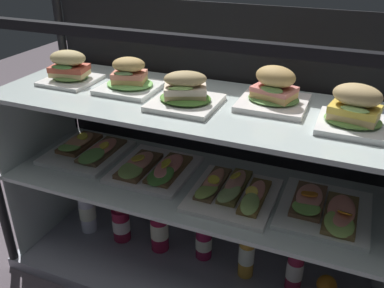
{
  "coord_description": "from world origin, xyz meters",
  "views": [
    {
      "loc": [
        0.47,
        -1.12,
        1.19
      ],
      "look_at": [
        0.0,
        0.0,
        0.57
      ],
      "focal_mm": 38.92,
      "sensor_mm": 36.0,
      "label": 1
    }
  ],
  "objects_px": {
    "open_sandwich_tray_far_left": "(325,209)",
    "juice_bottle_back_right": "(87,211)",
    "plated_roll_sandwich_near_right_corner": "(354,111)",
    "juice_bottle_front_right_end": "(295,268)",
    "open_sandwich_tray_left_of_center": "(88,150)",
    "plated_roll_sandwich_far_right": "(130,79)",
    "open_sandwich_tray_right_of_center": "(233,192)",
    "plated_roll_sandwich_mid_left": "(69,69)",
    "plated_roll_sandwich_right_of_center": "(274,91)",
    "juice_bottle_tucked_behind": "(121,222)",
    "juice_bottle_back_center": "(247,253)",
    "orange_fruit_near_left_post": "(327,285)",
    "plated_roll_sandwich_mid_right": "(185,94)",
    "open_sandwich_tray_mid_left": "(153,168)",
    "juice_bottle_front_fourth": "(204,238)",
    "juice_bottle_front_middle": "(159,228)"
  },
  "relations": [
    {
      "from": "plated_roll_sandwich_near_right_corner",
      "to": "plated_roll_sandwich_mid_left",
      "type": "bearing_deg",
      "value": 178.44
    },
    {
      "from": "plated_roll_sandwich_right_of_center",
      "to": "juice_bottle_back_center",
      "type": "distance_m",
      "value": 0.62
    },
    {
      "from": "open_sandwich_tray_mid_left",
      "to": "open_sandwich_tray_far_left",
      "type": "distance_m",
      "value": 0.6
    },
    {
      "from": "juice_bottle_back_right",
      "to": "juice_bottle_front_right_end",
      "type": "xyz_separation_m",
      "value": [
        0.87,
        0.01,
        -0.0
      ]
    },
    {
      "from": "plated_roll_sandwich_far_right",
      "to": "open_sandwich_tray_left_of_center",
      "type": "bearing_deg",
      "value": 174.29
    },
    {
      "from": "juice_bottle_front_right_end",
      "to": "juice_bottle_back_right",
      "type": "bearing_deg",
      "value": -179.6
    },
    {
      "from": "open_sandwich_tray_left_of_center",
      "to": "juice_bottle_front_middle",
      "type": "relative_size",
      "value": 1.22
    },
    {
      "from": "juice_bottle_tucked_behind",
      "to": "juice_bottle_front_right_end",
      "type": "height_order",
      "value": "juice_bottle_front_right_end"
    },
    {
      "from": "open_sandwich_tray_left_of_center",
      "to": "orange_fruit_near_left_post",
      "type": "distance_m",
      "value": 1.01
    },
    {
      "from": "plated_roll_sandwich_mid_right",
      "to": "juice_bottle_front_fourth",
      "type": "bearing_deg",
      "value": 74.4
    },
    {
      "from": "open_sandwich_tray_far_left",
      "to": "juice_bottle_back_right",
      "type": "bearing_deg",
      "value": 177.53
    },
    {
      "from": "open_sandwich_tray_far_left",
      "to": "juice_bottle_tucked_behind",
      "type": "bearing_deg",
      "value": 176.82
    },
    {
      "from": "plated_roll_sandwich_far_right",
      "to": "open_sandwich_tray_far_left",
      "type": "distance_m",
      "value": 0.75
    },
    {
      "from": "plated_roll_sandwich_right_of_center",
      "to": "juice_bottle_front_fourth",
      "type": "bearing_deg",
      "value": 178.99
    },
    {
      "from": "plated_roll_sandwich_far_right",
      "to": "open_sandwich_tray_right_of_center",
      "type": "relative_size",
      "value": 0.64
    },
    {
      "from": "open_sandwich_tray_left_of_center",
      "to": "open_sandwich_tray_mid_left",
      "type": "xyz_separation_m",
      "value": [
        0.3,
        -0.03,
        0.0
      ]
    },
    {
      "from": "open_sandwich_tray_mid_left",
      "to": "juice_bottle_back_center",
      "type": "relative_size",
      "value": 1.2
    },
    {
      "from": "juice_bottle_back_center",
      "to": "orange_fruit_near_left_post",
      "type": "bearing_deg",
      "value": 4.46
    },
    {
      "from": "plated_roll_sandwich_mid_left",
      "to": "open_sandwich_tray_far_left",
      "type": "relative_size",
      "value": 0.59
    },
    {
      "from": "plated_roll_sandwich_near_right_corner",
      "to": "juice_bottle_front_right_end",
      "type": "relative_size",
      "value": 0.81
    },
    {
      "from": "plated_roll_sandwich_near_right_corner",
      "to": "open_sandwich_tray_left_of_center",
      "type": "bearing_deg",
      "value": 176.56
    },
    {
      "from": "juice_bottle_tucked_behind",
      "to": "open_sandwich_tray_left_of_center",
      "type": "bearing_deg",
      "value": 178.36
    },
    {
      "from": "juice_bottle_front_right_end",
      "to": "orange_fruit_near_left_post",
      "type": "height_order",
      "value": "juice_bottle_front_right_end"
    },
    {
      "from": "plated_roll_sandwich_mid_right",
      "to": "open_sandwich_tray_left_of_center",
      "type": "bearing_deg",
      "value": 170.26
    },
    {
      "from": "juice_bottle_front_right_end",
      "to": "orange_fruit_near_left_post",
      "type": "relative_size",
      "value": 3.13
    },
    {
      "from": "open_sandwich_tray_left_of_center",
      "to": "juice_bottle_back_center",
      "type": "distance_m",
      "value": 0.72
    },
    {
      "from": "open_sandwich_tray_left_of_center",
      "to": "juice_bottle_front_fourth",
      "type": "xyz_separation_m",
      "value": [
        0.48,
        0.03,
        -0.3
      ]
    },
    {
      "from": "plated_roll_sandwich_mid_left",
      "to": "plated_roll_sandwich_right_of_center",
      "type": "bearing_deg",
      "value": 4.3
    },
    {
      "from": "plated_roll_sandwich_mid_left",
      "to": "juice_bottle_front_fourth",
      "type": "height_order",
      "value": "plated_roll_sandwich_mid_left"
    },
    {
      "from": "juice_bottle_front_fourth",
      "to": "juice_bottle_back_center",
      "type": "height_order",
      "value": "juice_bottle_back_center"
    },
    {
      "from": "open_sandwich_tray_left_of_center",
      "to": "open_sandwich_tray_right_of_center",
      "type": "bearing_deg",
      "value": -6.0
    },
    {
      "from": "plated_roll_sandwich_right_of_center",
      "to": "open_sandwich_tray_left_of_center",
      "type": "xyz_separation_m",
      "value": [
        -0.7,
        -0.02,
        -0.33
      ]
    },
    {
      "from": "open_sandwich_tray_right_of_center",
      "to": "juice_bottle_front_right_end",
      "type": "distance_m",
      "value": 0.38
    },
    {
      "from": "juice_bottle_back_right",
      "to": "juice_bottle_tucked_behind",
      "type": "height_order",
      "value": "juice_bottle_back_right"
    },
    {
      "from": "plated_roll_sandwich_mid_left",
      "to": "open_sandwich_tray_left_of_center",
      "type": "relative_size",
      "value": 0.6
    },
    {
      "from": "plated_roll_sandwich_mid_left",
      "to": "juice_bottle_front_fourth",
      "type": "distance_m",
      "value": 0.8
    },
    {
      "from": "plated_roll_sandwich_mid_right",
      "to": "open_sandwich_tray_far_left",
      "type": "relative_size",
      "value": 0.67
    },
    {
      "from": "plated_roll_sandwich_mid_left",
      "to": "open_sandwich_tray_left_of_center",
      "type": "bearing_deg",
      "value": 71.76
    },
    {
      "from": "plated_roll_sandwich_mid_left",
      "to": "juice_bottle_front_middle",
      "type": "distance_m",
      "value": 0.69
    },
    {
      "from": "open_sandwich_tray_far_left",
      "to": "juice_bottle_back_center",
      "type": "xyz_separation_m",
      "value": [
        -0.24,
        0.04,
        -0.29
      ]
    },
    {
      "from": "plated_roll_sandwich_near_right_corner",
      "to": "juice_bottle_front_right_end",
      "type": "height_order",
      "value": "plated_roll_sandwich_near_right_corner"
    },
    {
      "from": "plated_roll_sandwich_mid_left",
      "to": "open_sandwich_tray_right_of_center",
      "type": "distance_m",
      "value": 0.7
    },
    {
      "from": "open_sandwich_tray_far_left",
      "to": "orange_fruit_near_left_post",
      "type": "height_order",
      "value": "open_sandwich_tray_far_left"
    },
    {
      "from": "plated_roll_sandwich_far_right",
      "to": "open_sandwich_tray_far_left",
      "type": "xyz_separation_m",
      "value": [
        0.67,
        -0.02,
        -0.32
      ]
    },
    {
      "from": "open_sandwich_tray_far_left",
      "to": "plated_roll_sandwich_mid_right",
      "type": "bearing_deg",
      "value": -176.11
    },
    {
      "from": "juice_bottle_front_right_end",
      "to": "orange_fruit_near_left_post",
      "type": "distance_m",
      "value": 0.13
    },
    {
      "from": "open_sandwich_tray_mid_left",
      "to": "open_sandwich_tray_far_left",
      "type": "relative_size",
      "value": 0.99
    },
    {
      "from": "plated_roll_sandwich_right_of_center",
      "to": "open_sandwich_tray_far_left",
      "type": "height_order",
      "value": "plated_roll_sandwich_right_of_center"
    },
    {
      "from": "plated_roll_sandwich_right_of_center",
      "to": "orange_fruit_near_left_post",
      "type": "height_order",
      "value": "plated_roll_sandwich_right_of_center"
    },
    {
      "from": "open_sandwich_tray_mid_left",
      "to": "juice_bottle_front_middle",
      "type": "bearing_deg",
      "value": 95.53
    }
  ]
}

